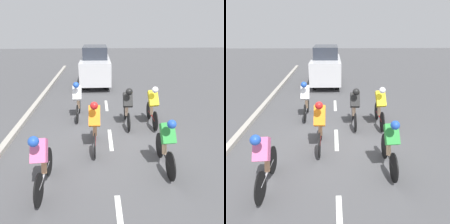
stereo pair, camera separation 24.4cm
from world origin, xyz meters
The scene contains 12 objects.
ground_plane centered at (0.00, 0.00, 0.00)m, with size 60.00×60.00×0.00m, color #4C4C4F.
lane_stripe_near centered at (0.00, 3.09, 0.00)m, with size 0.12×1.40×0.01m, color white.
lane_stripe_mid centered at (0.00, -0.11, 0.00)m, with size 0.12×1.40×0.01m, color white.
lane_stripe_far centered at (0.00, -3.31, 0.00)m, with size 0.12×1.40×0.01m, color white.
curb centered at (3.20, -0.11, 0.07)m, with size 0.20×26.39×0.14m, color #A8A399.
cyclist_orange centered at (0.48, 0.42, 0.80)m, with size 0.33×1.73×1.55m.
cyclist_green centered at (-1.29, 1.49, 0.75)m, with size 0.34×1.66×1.46m.
cyclist_white centered at (1.15, -1.94, 0.79)m, with size 0.33×1.70×1.51m.
cyclist_yellow centered at (-1.57, -1.10, 0.79)m, with size 0.35×1.71×1.52m.
cyclist_pink centered at (1.60, 2.08, 0.76)m, with size 0.34×1.68×1.46m.
cyclist_black centered at (-0.67, -1.11, 0.79)m, with size 0.33×1.69×1.48m.
support_car centered at (0.49, -7.34, 1.13)m, with size 1.70×4.18×2.27m.
Camera 2 is at (0.11, 6.09, 3.42)m, focal length 35.00 mm.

